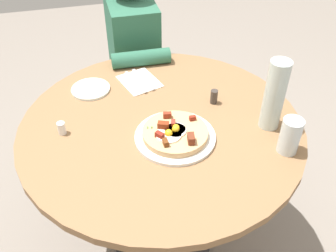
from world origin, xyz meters
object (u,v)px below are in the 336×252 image
object	(u,v)px
bread_plate	(91,89)
pizza_plate	(175,137)
dining_table	(162,157)
water_bottle	(274,95)
breakfast_pizza	(175,133)
salt_shaker	(62,128)
water_glass	(290,136)
person_seated	(135,76)
fork	(136,82)
knife	(143,79)
pepper_shaker	(214,97)

from	to	relation	value
bread_plate	pizza_plate	bearing A→B (deg)	35.05
dining_table	water_bottle	world-z (taller)	water_bottle
breakfast_pizza	salt_shaker	xyz separation A→B (m)	(-0.12, -0.38, -0.00)
water_glass	dining_table	bearing A→B (deg)	-122.85
person_seated	pizza_plate	world-z (taller)	person_seated
bread_plate	fork	world-z (taller)	bread_plate
dining_table	pizza_plate	distance (m)	0.21
pizza_plate	knife	bearing A→B (deg)	-174.54
salt_shaker	pizza_plate	bearing A→B (deg)	72.12
knife	pepper_shaker	xyz separation A→B (m)	(0.22, 0.24, 0.02)
dining_table	knife	bearing A→B (deg)	-178.23
pepper_shaker	bread_plate	bearing A→B (deg)	-113.92
bread_plate	fork	bearing A→B (deg)	91.90
person_seated	salt_shaker	world-z (taller)	person_seated
breakfast_pizza	dining_table	bearing A→B (deg)	-164.60
water_bottle	salt_shaker	world-z (taller)	water_bottle
person_seated	breakfast_pizza	world-z (taller)	person_seated
dining_table	pizza_plate	world-z (taller)	pizza_plate
bread_plate	water_glass	bearing A→B (deg)	49.49
breakfast_pizza	water_bottle	bearing A→B (deg)	88.23
pizza_plate	water_glass	world-z (taller)	water_glass
water_glass	pepper_shaker	size ratio (longest dim) A/B	2.28
pizza_plate	pepper_shaker	size ratio (longest dim) A/B	5.04
fork	water_bottle	size ratio (longest dim) A/B	0.69
person_seated	water_glass	distance (m)	1.05
fork	knife	distance (m)	0.04
person_seated	pizza_plate	distance (m)	0.83
water_bottle	bread_plate	bearing A→B (deg)	-122.17
dining_table	person_seated	xyz separation A→B (m)	(-0.70, 0.01, -0.06)
pizza_plate	breakfast_pizza	world-z (taller)	breakfast_pizza
fork	water_bottle	bearing A→B (deg)	29.71
bread_plate	water_glass	xyz separation A→B (m)	(0.52, 0.60, 0.06)
salt_shaker	bread_plate	bearing A→B (deg)	153.76
water_glass	salt_shaker	size ratio (longest dim) A/B	2.77
breakfast_pizza	bread_plate	bearing A→B (deg)	-145.24
dining_table	bread_plate	xyz separation A→B (m)	(-0.27, -0.23, 0.18)
breakfast_pizza	bread_plate	world-z (taller)	breakfast_pizza
water_glass	water_bottle	bearing A→B (deg)	-179.46
breakfast_pizza	knife	bearing A→B (deg)	-174.83
pizza_plate	bread_plate	distance (m)	0.45
breakfast_pizza	fork	distance (m)	0.38
person_seated	water_bottle	size ratio (longest dim) A/B	4.33
dining_table	fork	distance (m)	0.34
salt_shaker	pepper_shaker	world-z (taller)	pepper_shaker
fork	knife	xyz separation A→B (m)	(-0.01, 0.03, 0.00)
knife	salt_shaker	bearing A→B (deg)	-70.00
person_seated	pepper_shaker	bearing A→B (deg)	18.63
pizza_plate	bread_plate	size ratio (longest dim) A/B	1.80
person_seated	salt_shaker	distance (m)	0.81
pepper_shaker	person_seated	bearing A→B (deg)	-161.37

